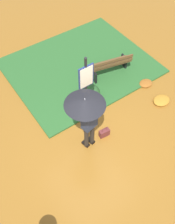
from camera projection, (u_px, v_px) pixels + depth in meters
ground_plane at (91, 149)px, 7.29m from camera, size 18.00×18.00×0.00m
grass_verge at (80, 66)px, 9.33m from camera, size 4.80×4.00×0.05m
person_with_umbrella at (87, 111)px, 6.13m from camera, size 0.96×0.96×2.04m
info_sign_post at (86, 84)px, 6.82m from camera, size 0.44×0.07×2.30m
handbag at (104, 133)px, 7.46m from camera, size 0.31×0.17×0.37m
park_bench at (110, 65)px, 8.80m from camera, size 1.42×0.67×0.75m
shrub_cluster at (89, 94)px, 8.18m from camera, size 0.71×0.64×0.58m
leaf_pile_near_person at (161, 100)px, 8.30m from camera, size 0.56×0.45×0.12m
leaf_pile_by_bench at (146, 83)px, 8.78m from camera, size 0.46×0.37×0.10m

